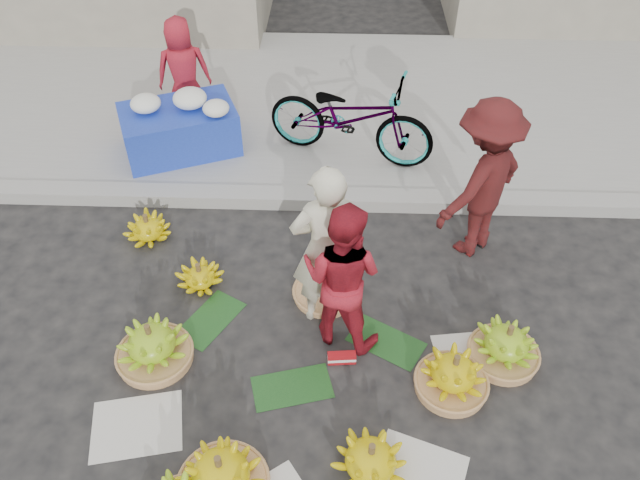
{
  "coord_description": "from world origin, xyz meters",
  "views": [
    {
      "loc": [
        0.24,
        -3.15,
        4.42
      ],
      "look_at": [
        0.09,
        0.86,
        0.7
      ],
      "focal_mm": 35.0,
      "sensor_mm": 36.0,
      "label": 1
    }
  ],
  "objects_px": {
    "vendor_cream": "(326,248)",
    "flower_table": "(180,127)",
    "banana_bunch_4": "(453,375)",
    "bicycle": "(351,117)",
    "banana_bunch_0": "(152,345)"
  },
  "relations": [
    {
      "from": "vendor_cream",
      "to": "flower_table",
      "type": "xyz_separation_m",
      "value": [
        -1.78,
        2.42,
        -0.39
      ]
    },
    {
      "from": "banana_bunch_4",
      "to": "bicycle",
      "type": "distance_m",
      "value": 3.3
    },
    {
      "from": "banana_bunch_4",
      "to": "vendor_cream",
      "type": "relative_size",
      "value": 0.38
    },
    {
      "from": "banana_bunch_0",
      "to": "vendor_cream",
      "type": "distance_m",
      "value": 1.68
    },
    {
      "from": "banana_bunch_0",
      "to": "vendor_cream",
      "type": "height_order",
      "value": "vendor_cream"
    },
    {
      "from": "flower_table",
      "to": "vendor_cream",
      "type": "bearing_deg",
      "value": -75.56
    },
    {
      "from": "vendor_cream",
      "to": "bicycle",
      "type": "height_order",
      "value": "vendor_cream"
    },
    {
      "from": "banana_bunch_4",
      "to": "banana_bunch_0",
      "type": "bearing_deg",
      "value": 175.43
    },
    {
      "from": "banana_bunch_0",
      "to": "flower_table",
      "type": "distance_m",
      "value": 3.03
    },
    {
      "from": "vendor_cream",
      "to": "flower_table",
      "type": "distance_m",
      "value": 3.02
    },
    {
      "from": "banana_bunch_0",
      "to": "flower_table",
      "type": "xyz_separation_m",
      "value": [
        -0.33,
        3.0,
        0.24
      ]
    },
    {
      "from": "banana_bunch_0",
      "to": "bicycle",
      "type": "xyz_separation_m",
      "value": [
        1.66,
        2.95,
        0.44
      ]
    },
    {
      "from": "bicycle",
      "to": "vendor_cream",
      "type": "bearing_deg",
      "value": -168.13
    },
    {
      "from": "banana_bunch_0",
      "to": "banana_bunch_4",
      "type": "relative_size",
      "value": 1.12
    },
    {
      "from": "banana_bunch_4",
      "to": "flower_table",
      "type": "bearing_deg",
      "value": 131.59
    }
  ]
}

